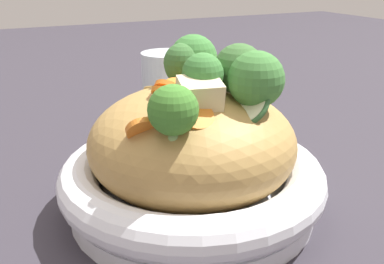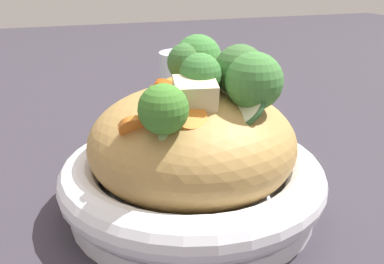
# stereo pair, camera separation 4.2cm
# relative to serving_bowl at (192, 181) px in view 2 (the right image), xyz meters

# --- Properties ---
(ground_plane) EXTENTS (3.00, 3.00, 0.00)m
(ground_plane) POSITION_rel_serving_bowl_xyz_m (0.00, 0.00, -0.03)
(ground_plane) COLOR #302C34
(serving_bowl) EXTENTS (0.26, 0.26, 0.06)m
(serving_bowl) POSITION_rel_serving_bowl_xyz_m (0.00, 0.00, 0.00)
(serving_bowl) COLOR white
(serving_bowl) RESTS_ON ground_plane
(noodle_heap) EXTENTS (0.20, 0.20, 0.11)m
(noodle_heap) POSITION_rel_serving_bowl_xyz_m (0.00, -0.00, 0.04)
(noodle_heap) COLOR #B18A4A
(noodle_heap) RESTS_ON serving_bowl
(broccoli_florets) EXTENTS (0.15, 0.16, 0.07)m
(broccoli_florets) POSITION_rel_serving_bowl_xyz_m (-0.02, 0.00, 0.11)
(broccoli_florets) COLOR #8DB171
(broccoli_florets) RESTS_ON serving_bowl
(carrot_coins) EXTENTS (0.13, 0.09, 0.04)m
(carrot_coins) POSITION_rel_serving_bowl_xyz_m (0.02, 0.01, 0.09)
(carrot_coins) COLOR orange
(carrot_coins) RESTS_ON serving_bowl
(zucchini_slices) EXTENTS (0.15, 0.09, 0.04)m
(zucchini_slices) POSITION_rel_serving_bowl_xyz_m (-0.01, 0.03, 0.09)
(zucchini_slices) COLOR beige
(zucchini_slices) RESTS_ON serving_bowl
(chicken_chunks) EXTENTS (0.09, 0.10, 0.04)m
(chicken_chunks) POSITION_rel_serving_bowl_xyz_m (-0.02, 0.00, 0.10)
(chicken_chunks) COLOR beige
(chicken_chunks) RESTS_ON serving_bowl
(drinking_glass) EXTENTS (0.08, 0.08, 0.11)m
(drinking_glass) POSITION_rel_serving_bowl_xyz_m (-0.07, -0.24, 0.03)
(drinking_glass) COLOR silver
(drinking_glass) RESTS_ON ground_plane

